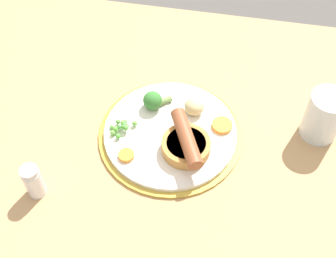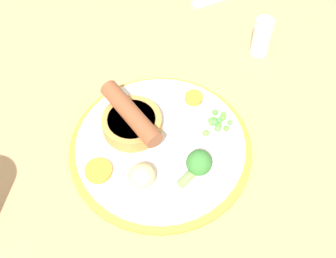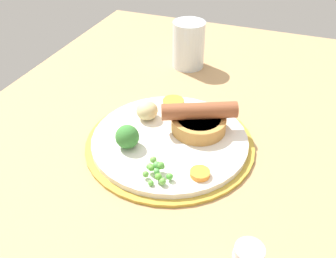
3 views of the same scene
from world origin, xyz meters
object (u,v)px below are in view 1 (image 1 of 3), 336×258
broccoli_floret_near (154,101)px  drinking_glass (324,116)px  carrot_slice_2 (126,155)px  pea_pile (122,127)px  dinner_plate (170,134)px  salt_shaker (33,181)px  potato_chunk_0 (194,107)px  carrot_slice_5 (222,125)px  sausage_pudding (186,144)px

broccoli_floret_near → drinking_glass: drinking_glass is taller
carrot_slice_2 → pea_pile: bearing=-70.0°
dinner_plate → pea_pile: 8.77cm
dinner_plate → drinking_glass: (-26.34, -5.74, 4.21)cm
salt_shaker → potato_chunk_0: bearing=-138.4°
potato_chunk_0 → carrot_slice_5: size_ratio=0.98×
dinner_plate → carrot_slice_2: (6.48, 6.77, 1.21)cm
carrot_slice_2 → broccoli_floret_near: bearing=-101.4°
dinner_plate → sausage_pudding: size_ratio=2.26×
broccoli_floret_near → salt_shaker: (15.70, 20.60, 0.27)cm
dinner_plate → potato_chunk_0: 6.74cm
broccoli_floret_near → carrot_slice_2: (2.40, 11.96, -1.30)cm
pea_pile → carrot_slice_5: (-17.54, -3.99, -0.61)cm
sausage_pudding → potato_chunk_0: sausage_pudding is taller
broccoli_floret_near → carrot_slice_2: 12.27cm
pea_pile → drinking_glass: 35.60cm
broccoli_floret_near → carrot_slice_5: (-13.12, 2.46, -1.28)cm
broccoli_floret_near → drinking_glass: size_ratio=0.54×
pea_pile → broccoli_floret_near: size_ratio=0.93×
dinner_plate → pea_pile: pea_pile is taller
carrot_slice_5 → drinking_glass: size_ratio=0.39×
dinner_plate → salt_shaker: salt_shaker is taller
potato_chunk_0 → carrot_slice_5: 6.19cm
sausage_pudding → carrot_slice_2: (9.90, 3.25, -1.53)cm
carrot_slice_5 → drinking_glass: (-17.29, -3.01, 2.99)cm
drinking_glass → carrot_slice_5: bearing=9.9°
dinner_plate → pea_pile: bearing=8.5°
sausage_pudding → potato_chunk_0: (-0.09, -8.79, -0.43)cm
pea_pile → carrot_slice_5: 17.99cm
dinner_plate → potato_chunk_0: (-3.51, -5.27, 2.31)cm
carrot_slice_5 → drinking_glass: bearing=-170.1°
potato_chunk_0 → carrot_slice_5: bearing=155.4°
drinking_glass → sausage_pudding: bearing=22.0°
dinner_plate → sausage_pudding: bearing=134.2°
carrot_slice_5 → salt_shaker: 34.09cm
potato_chunk_0 → carrot_slice_2: 15.68cm
pea_pile → broccoli_floret_near: (-4.41, -6.46, 0.67)cm
sausage_pudding → pea_pile: bearing=-125.5°
broccoli_floret_near → dinner_plate: bearing=93.4°
pea_pile → carrot_slice_2: pea_pile is taller
sausage_pudding → salt_shaker: size_ratio=1.71×
potato_chunk_0 → drinking_glass: (-22.83, -0.47, 1.90)cm
broccoli_floret_near → carrot_slice_2: broccoli_floret_near is taller
sausage_pudding → carrot_slice_5: size_ratio=3.10×
dinner_plate → potato_chunk_0: bearing=-123.7°
drinking_glass → salt_shaker: 50.75cm
carrot_slice_2 → carrot_slice_5: (-15.53, -9.49, 0.01)cm
potato_chunk_0 → drinking_glass: drinking_glass is taller
broccoli_floret_near → salt_shaker: salt_shaker is taller
dinner_plate → potato_chunk_0: size_ratio=7.13×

